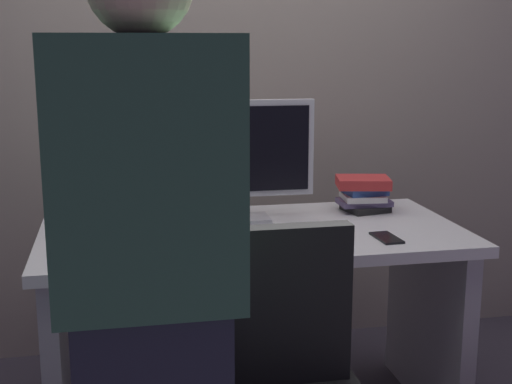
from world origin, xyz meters
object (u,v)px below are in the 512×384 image
at_px(cup_near_keyboard, 156,233).
at_px(desk, 253,290).
at_px(mouse, 340,230).
at_px(book_stack, 364,193).
at_px(person_at_desk, 150,308).
at_px(monitor, 242,154).
at_px(keyboard, 264,236).
at_px(cup_by_monitor, 122,212).
at_px(cell_phone, 387,238).

bearing_deg(cup_near_keyboard, desk, 21.64).
xyz_separation_m(mouse, book_stack, (0.20, 0.32, 0.06)).
distance_m(desk, cup_near_keyboard, 0.47).
relative_size(person_at_desk, monitor, 3.03).
xyz_separation_m(desk, cup_near_keyboard, (-0.36, -0.14, 0.27)).
xyz_separation_m(mouse, cup_near_keyboard, (-0.64, -0.01, 0.03)).
distance_m(mouse, book_stack, 0.38).
bearing_deg(desk, mouse, -24.13).
bearing_deg(desk, monitor, 96.24).
height_order(person_at_desk, keyboard, person_at_desk).
distance_m(cup_by_monitor, cell_phone, 0.96).
height_order(cup_near_keyboard, cell_phone, cup_near_keyboard).
relative_size(desk, person_at_desk, 0.92).
height_order(keyboard, cup_by_monitor, cup_by_monitor).
height_order(book_stack, cell_phone, book_stack).
height_order(person_at_desk, monitor, person_at_desk).
relative_size(person_at_desk, keyboard, 3.81).
height_order(desk, cup_near_keyboard, cup_near_keyboard).
height_order(mouse, cup_near_keyboard, cup_near_keyboard).
relative_size(mouse, cup_near_keyboard, 1.08).
bearing_deg(person_at_desk, book_stack, 51.23).
height_order(cup_near_keyboard, cup_by_monitor, cup_by_monitor).
height_order(monitor, cell_phone, monitor).
bearing_deg(cell_phone, cup_by_monitor, 154.31).
distance_m(person_at_desk, cup_by_monitor, 1.10).
distance_m(cup_near_keyboard, book_stack, 0.91).
bearing_deg(cell_phone, monitor, 139.28).
distance_m(cup_by_monitor, book_stack, 0.95).
distance_m(cup_near_keyboard, cell_phone, 0.79).
xyz_separation_m(monitor, cell_phone, (0.44, -0.34, -0.25)).
xyz_separation_m(monitor, mouse, (0.30, -0.26, -0.24)).
bearing_deg(keyboard, desk, 97.41).
relative_size(keyboard, book_stack, 1.85).
bearing_deg(book_stack, cup_by_monitor, -178.19).
bearing_deg(cell_phone, person_at_desk, -142.26).
height_order(keyboard, cell_phone, keyboard).
relative_size(desk, cup_near_keyboard, 16.35).
relative_size(mouse, cell_phone, 0.69).
height_order(mouse, cup_by_monitor, cup_by_monitor).
distance_m(monitor, mouse, 0.46).
bearing_deg(person_at_desk, cup_near_keyboard, 85.77).
bearing_deg(book_stack, cell_phone, -98.77).
xyz_separation_m(monitor, cup_by_monitor, (-0.45, 0.03, -0.21)).
distance_m(person_at_desk, book_stack, 1.44).
bearing_deg(cell_phone, desk, 151.00).
height_order(person_at_desk, cup_by_monitor, person_at_desk).
xyz_separation_m(desk, mouse, (0.28, -0.13, 0.25)).
bearing_deg(person_at_desk, keyboard, 61.97).
distance_m(person_at_desk, monitor, 1.15).
relative_size(person_at_desk, cell_phone, 11.38).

